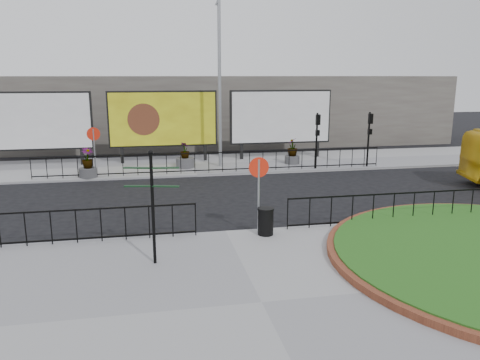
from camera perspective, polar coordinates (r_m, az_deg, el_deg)
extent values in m
plane|color=black|center=(15.37, -1.77, -6.63)|extent=(90.00, 90.00, 0.00)
cube|color=gray|center=(10.83, 2.65, -14.93)|extent=(30.00, 10.00, 0.12)
cube|color=gray|center=(26.89, -5.89, 1.85)|extent=(44.00, 6.00, 0.12)
cylinder|color=gray|center=(24.17, -17.29, 3.15)|extent=(0.07, 0.07, 2.40)
cylinder|color=red|center=(24.04, -17.44, 5.38)|extent=(0.64, 0.03, 0.64)
cylinder|color=white|center=(24.06, -17.43, 5.39)|extent=(0.50, 0.03, 0.50)
cylinder|color=gray|center=(14.79, 2.28, -2.06)|extent=(0.07, 0.07, 2.40)
cylinder|color=red|center=(14.58, 2.31, 1.56)|extent=(0.64, 0.03, 0.64)
cylinder|color=white|center=(14.60, 2.29, 1.57)|extent=(0.50, 0.03, 0.50)
cube|color=black|center=(27.94, -18.68, 2.82)|extent=(0.18, 0.18, 1.00)
cube|color=black|center=(28.12, -23.85, 6.58)|extent=(6.20, 0.25, 3.20)
cube|color=silver|center=(27.97, -23.92, 6.55)|extent=(6.00, 0.06, 3.00)
cube|color=black|center=(27.73, -14.17, 3.03)|extent=(0.18, 0.18, 1.00)
cube|color=black|center=(27.87, -4.26, 3.43)|extent=(0.18, 0.18, 1.00)
cube|color=black|center=(27.44, -9.35, 7.36)|extent=(6.20, 0.25, 3.20)
cube|color=yellow|center=(27.28, -9.34, 7.34)|extent=(6.00, 0.06, 3.00)
cube|color=black|center=(28.21, 0.19, 3.58)|extent=(0.18, 0.18, 1.00)
cube|color=black|center=(29.50, 9.39, 3.81)|extent=(0.18, 0.18, 1.00)
cube|color=black|center=(28.52, 4.97, 7.68)|extent=(6.20, 0.25, 3.20)
cube|color=silver|center=(28.37, 5.06, 7.65)|extent=(6.00, 0.06, 3.00)
cylinder|color=gray|center=(25.61, -2.51, 11.63)|extent=(0.18, 0.18, 9.00)
cylinder|color=black|center=(25.54, 9.31, 4.72)|extent=(0.10, 0.10, 3.00)
cube|color=black|center=(25.30, 9.49, 7.26)|extent=(0.22, 0.18, 0.55)
cube|color=black|center=(25.37, 9.44, 5.69)|extent=(0.20, 0.16, 0.30)
cylinder|color=black|center=(26.72, 15.38, 4.78)|extent=(0.10, 0.10, 3.00)
cube|color=black|center=(26.49, 15.64, 7.21)|extent=(0.22, 0.18, 0.55)
cube|color=black|center=(26.56, 15.55, 5.71)|extent=(0.20, 0.16, 0.30)
cube|color=#656158|center=(36.49, -7.43, 8.51)|extent=(40.00, 10.00, 5.00)
cylinder|color=black|center=(12.54, -10.57, -3.63)|extent=(0.08, 0.08, 2.97)
sphere|color=black|center=(12.20, -10.86, 3.30)|extent=(0.13, 0.13, 0.13)
cube|color=black|center=(12.38, -12.44, 1.46)|extent=(0.71, 0.31, 0.03)
cube|color=black|center=(12.24, -9.05, 1.47)|extent=(0.71, 0.21, 0.03)
cube|color=black|center=(12.44, -12.38, -0.72)|extent=(0.71, 0.25, 0.03)
cube|color=black|center=(12.28, -9.02, -0.75)|extent=(0.71, 0.31, 0.03)
cylinder|color=black|center=(14.87, 3.15, -5.15)|extent=(0.49, 0.49, 0.82)
cylinder|color=black|center=(14.74, 3.17, -3.53)|extent=(0.53, 0.53, 0.05)
cylinder|color=#4C4C4F|center=(24.38, -18.00, 0.86)|extent=(0.89, 0.89, 0.46)
imported|color=#2B5516|center=(24.25, -18.12, 2.57)|extent=(0.79, 0.79, 1.01)
cylinder|color=#4C4C4F|center=(25.82, -6.70, 2.10)|extent=(1.00, 1.00, 0.52)
imported|color=#2B5516|center=(25.70, -6.74, 3.65)|extent=(0.70, 0.70, 0.89)
cylinder|color=#4C4C4F|center=(26.97, 6.37, 2.48)|extent=(0.85, 0.85, 0.44)
imported|color=#2B5516|center=(26.85, 6.41, 4.03)|extent=(0.73, 0.73, 1.04)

